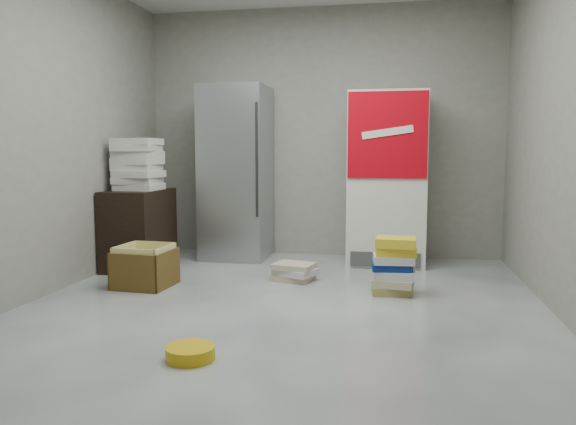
# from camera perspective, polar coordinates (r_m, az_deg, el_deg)

# --- Properties ---
(ground) EXTENTS (5.00, 5.00, 0.00)m
(ground) POSITION_cam_1_polar(r_m,az_deg,el_deg) (4.15, -1.19, -10.42)
(ground) COLOR silver
(ground) RESTS_ON ground
(room_shell) EXTENTS (4.04, 5.04, 2.82)m
(room_shell) POSITION_cam_1_polar(r_m,az_deg,el_deg) (4.03, -1.25, 14.91)
(room_shell) COLOR gray
(room_shell) RESTS_ON ground
(steel_fridge) EXTENTS (0.70, 0.72, 1.90)m
(steel_fridge) POSITION_cam_1_polar(r_m,az_deg,el_deg) (6.27, -5.25, 4.01)
(steel_fridge) COLOR #ADB1B6
(steel_fridge) RESTS_ON ground
(coke_cooler) EXTENTS (0.80, 0.73, 1.80)m
(coke_cooler) POSITION_cam_1_polar(r_m,az_deg,el_deg) (6.02, 10.03, 3.42)
(coke_cooler) COLOR silver
(coke_cooler) RESTS_ON ground
(wood_shelf) EXTENTS (0.50, 0.80, 0.80)m
(wood_shelf) POSITION_cam_1_polar(r_m,az_deg,el_deg) (5.93, -14.90, -1.63)
(wood_shelf) COLOR black
(wood_shelf) RESTS_ON ground
(supply_box_stack) EXTENTS (0.45, 0.44, 0.52)m
(supply_box_stack) POSITION_cam_1_polar(r_m,az_deg,el_deg) (5.87, -15.00, 4.75)
(supply_box_stack) COLOR silver
(supply_box_stack) RESTS_ON wood_shelf
(phonebook_stack_main) EXTENTS (0.37, 0.31, 0.48)m
(phonebook_stack_main) POSITION_cam_1_polar(r_m,az_deg,el_deg) (4.78, 10.71, -5.33)
(phonebook_stack_main) COLOR #998C49
(phonebook_stack_main) RESTS_ON ground
(phonebook_stack_side) EXTENTS (0.45, 0.40, 0.16)m
(phonebook_stack_side) POSITION_cam_1_polar(r_m,az_deg,el_deg) (5.22, 0.62, -6.04)
(phonebook_stack_side) COLOR tan
(phonebook_stack_side) RESTS_ON ground
(cardboard_box) EXTENTS (0.49, 0.49, 0.37)m
(cardboard_box) POSITION_cam_1_polar(r_m,az_deg,el_deg) (5.13, -14.33, -5.63)
(cardboard_box) COLOR yellow
(cardboard_box) RESTS_ON ground
(bucket_lid) EXTENTS (0.38, 0.38, 0.08)m
(bucket_lid) POSITION_cam_1_polar(r_m,az_deg,el_deg) (3.37, -9.88, -13.86)
(bucket_lid) COLOR gold
(bucket_lid) RESTS_ON ground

